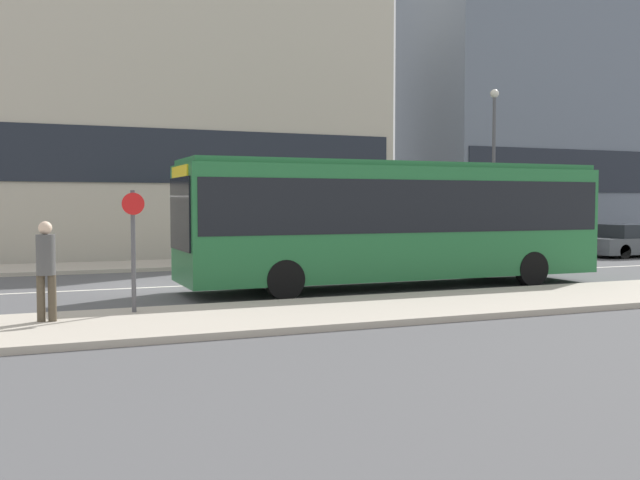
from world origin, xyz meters
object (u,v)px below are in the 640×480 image
city_bus (395,216)px  parked_car_0 (532,246)px  bus_stop_sign (133,241)px  parked_car_1 (634,241)px  pedestrian_near_stop (46,264)px  street_lamp (494,154)px

city_bus → parked_car_0: bearing=34.7°
city_bus → bus_stop_sign: 7.86m
parked_car_1 → pedestrian_near_stop: size_ratio=2.45×
city_bus → pedestrian_near_stop: 9.61m
street_lamp → pedestrian_near_stop: bearing=-148.3°
city_bus → parked_car_0: city_bus is taller
city_bus → parked_car_1: (14.79, 5.90, -1.30)m
parked_car_1 → pedestrian_near_stop: 25.51m
parked_car_1 → street_lamp: (-5.86, 1.96, 3.71)m
city_bus → pedestrian_near_stop: (-9.02, -3.24, -0.76)m
bus_stop_sign → pedestrian_near_stop: bearing=-162.2°
parked_car_0 → pedestrian_near_stop: bearing=-153.8°
parked_car_1 → street_lamp: bearing=161.5°
pedestrian_near_stop → bus_stop_sign: size_ratio=0.76×
parked_car_0 → pedestrian_near_stop: pedestrian_near_stop is taller
city_bus → parked_car_1: size_ratio=2.61×
parked_car_0 → parked_car_1: parked_car_1 is taller
pedestrian_near_stop → street_lamp: 21.34m
parked_car_0 → parked_car_1: bearing=1.2°
bus_stop_sign → parked_car_1: bearing=21.2°
city_bus → parked_car_0: size_ratio=2.53×
city_bus → street_lamp: 12.14m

